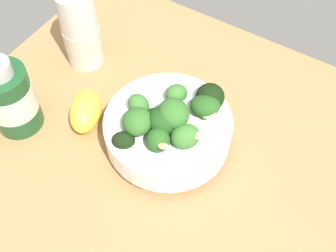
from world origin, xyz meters
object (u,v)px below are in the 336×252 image
bowl_of_broccoli (168,127)px  bottle_tall (80,28)px  lemon_wedge (86,111)px  bottle_short (10,98)px

bowl_of_broccoli → bottle_tall: bearing=71.2°
lemon_wedge → bowl_of_broccoli: bearing=-76.6°
bowl_of_broccoli → lemon_wedge: bowl_of_broccoli is taller
lemon_wedge → bottle_short: bottle_short is taller
bowl_of_broccoli → bottle_short: (-8.21, 20.29, 1.52)cm
lemon_wedge → bottle_tall: bottle_tall is taller
bottle_tall → bottle_short: 15.05cm
bottle_tall → bottle_short: bottle_tall is taller
bowl_of_broccoli → lemon_wedge: (-2.89, 12.10, -1.67)cm
bowl_of_broccoli → bottle_tall: size_ratio=1.12×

